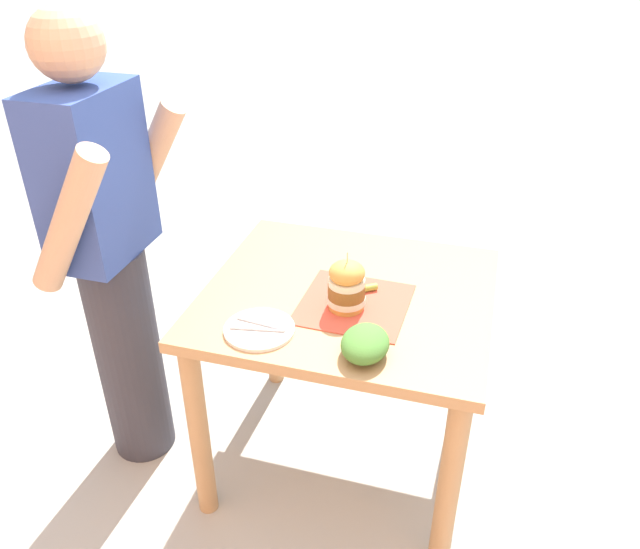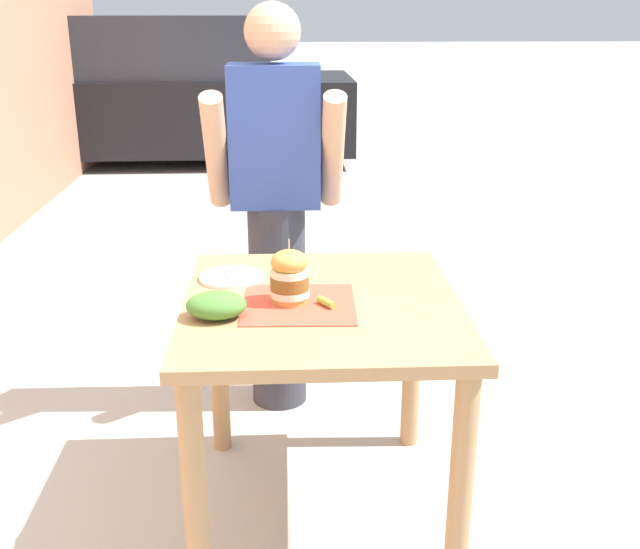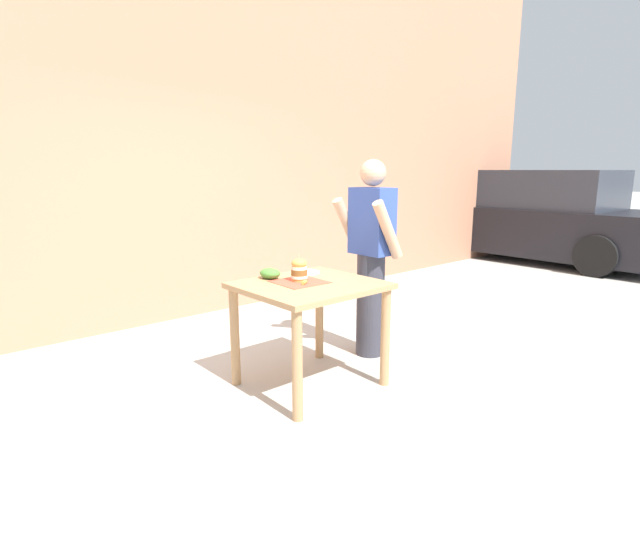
{
  "view_description": "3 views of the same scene",
  "coord_description": "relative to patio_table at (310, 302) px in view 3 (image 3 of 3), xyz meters",
  "views": [
    {
      "loc": [
        -1.74,
        -0.4,
        1.94
      ],
      "look_at": [
        0.0,
        0.1,
        0.84
      ],
      "focal_mm": 35.0,
      "sensor_mm": 36.0,
      "label": 1
    },
    {
      "loc": [
        -0.11,
        -2.2,
        1.66
      ],
      "look_at": [
        0.0,
        0.1,
        0.84
      ],
      "focal_mm": 42.0,
      "sensor_mm": 36.0,
      "label": 2
    },
    {
      "loc": [
        2.73,
        -2.28,
        1.6
      ],
      "look_at": [
        0.0,
        0.1,
        0.84
      ],
      "focal_mm": 28.0,
      "sensor_mm": 36.0,
      "label": 3
    }
  ],
  "objects": [
    {
      "name": "parked_car_near_curb",
      "position": [
        -1.4,
        6.61,
        0.07
      ],
      "size": [
        4.21,
        1.85,
        1.6
      ],
      "color": "black",
      "rests_on": "ground"
    },
    {
      "name": "ground_plane",
      "position": [
        0.0,
        0.0,
        -0.65
      ],
      "size": [
        80.0,
        80.0,
        0.0
      ],
      "primitive_type": "plane",
      "color": "#ADAAA3"
    },
    {
      "name": "side_salad",
      "position": [
        -0.32,
        -0.13,
        0.18
      ],
      "size": [
        0.18,
        0.14,
        0.08
      ],
      "primitive_type": "ellipsoid",
      "color": "#477F33",
      "rests_on": "patio_table"
    },
    {
      "name": "serving_paper",
      "position": [
        -0.07,
        -0.04,
        0.14
      ],
      "size": [
        0.36,
        0.36,
        0.0
      ],
      "primitive_type": "cube",
      "rotation": [
        0.0,
        0.0,
        -0.03
      ],
      "color": "#D64C38",
      "rests_on": "patio_table"
    },
    {
      "name": "diner_across_table",
      "position": [
        -0.15,
        0.81,
        0.23
      ],
      "size": [
        0.55,
        0.35,
        1.69
      ],
      "color": "#33333D",
      "rests_on": "ground"
    },
    {
      "name": "sandwich",
      "position": [
        -0.1,
        -0.02,
        0.23
      ],
      "size": [
        0.12,
        0.12,
        0.2
      ],
      "color": "gold",
      "rests_on": "serving_paper"
    },
    {
      "name": "side_plate_with_forks",
      "position": [
        -0.3,
        0.21,
        0.15
      ],
      "size": [
        0.22,
        0.22,
        0.02
      ],
      "color": "white",
      "rests_on": "patio_table"
    },
    {
      "name": "patio_table",
      "position": [
        0.0,
        0.0,
        0.0
      ],
      "size": [
        0.87,
        0.96,
        0.79
      ],
      "color": "tan",
      "rests_on": "ground"
    },
    {
      "name": "building_wall",
      "position": [
        -2.41,
        1.95,
        2.64
      ],
      "size": [
        0.3,
        10.0,
        6.58
      ],
      "primitive_type": "cube",
      "color": "tan",
      "rests_on": "ground"
    },
    {
      "name": "pickle_spear",
      "position": [
        0.01,
        -0.06,
        0.16
      ],
      "size": [
        0.06,
        0.07,
        0.02
      ],
      "primitive_type": "cylinder",
      "rotation": [
        0.0,
        1.57,
        2.17
      ],
      "color": "#8EA83D",
      "rests_on": "serving_paper"
    }
  ]
}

